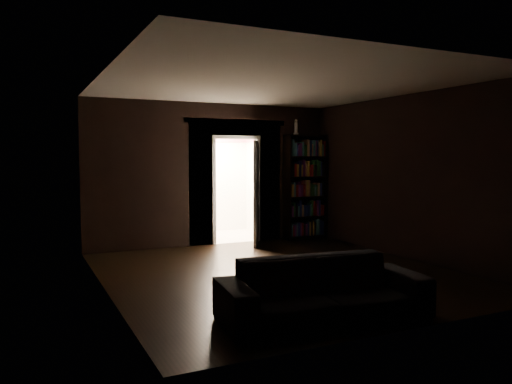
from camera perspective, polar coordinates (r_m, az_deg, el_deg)
ground at (r=7.59m, az=2.57°, el=-9.23°), size 5.50×5.50×0.00m
room_walls at (r=8.34m, az=-0.93°, el=3.64°), size 5.02×5.61×2.84m
kitchen_alcove at (r=11.13m, az=-4.56°, el=1.28°), size 2.20×1.80×2.60m
sofa at (r=5.44m, az=7.69°, el=-9.94°), size 2.32×1.22×0.86m
bookshelf at (r=10.61m, az=5.61°, el=0.55°), size 0.93×0.42×2.20m
refrigerator at (r=11.11m, az=-7.74°, el=-0.74°), size 0.89×0.85×1.65m
door at (r=9.86m, az=0.01°, el=-0.13°), size 0.46×0.76×2.05m
figurine at (r=10.49m, az=4.59°, el=7.40°), size 0.13×0.13×0.32m
bottles at (r=10.98m, az=-7.22°, el=4.26°), size 0.70×0.19×0.28m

